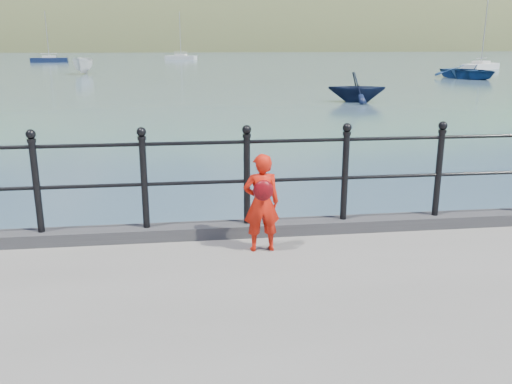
{
  "coord_description": "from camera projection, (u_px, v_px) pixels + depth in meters",
  "views": [
    {
      "loc": [
        -0.1,
        -6.34,
        3.29
      ],
      "look_at": [
        0.7,
        -0.2,
        1.55
      ],
      "focal_mm": 38.0,
      "sensor_mm": 36.0,
      "label": 1
    }
  ],
  "objects": [
    {
      "name": "child",
      "position": [
        262.0,
        202.0,
        5.98
      ],
      "size": [
        0.41,
        0.32,
        1.11
      ],
      "rotation": [
        0.0,
        0.0,
        3.17
      ],
      "color": "red",
      "rests_on": "quay"
    },
    {
      "name": "ground",
      "position": [
        200.0,
        306.0,
        6.95
      ],
      "size": [
        600.0,
        600.0,
        0.0
      ],
      "primitive_type": "plane",
      "color": "#2D4251",
      "rests_on": "ground"
    },
    {
      "name": "sailboat_far",
      "position": [
        481.0,
        67.0,
        62.13
      ],
      "size": [
        6.32,
        5.61,
        9.48
      ],
      "rotation": [
        0.0,
        0.0,
        0.68
      ],
      "color": "silver",
      "rests_on": "ground"
    },
    {
      "name": "launch_navy",
      "position": [
        357.0,
        87.0,
        29.58
      ],
      "size": [
        3.51,
        3.17,
        1.63
      ],
      "primitive_type": "imported",
      "rotation": [
        0.0,
        0.0,
        1.4
      ],
      "color": "black",
      "rests_on": "ground"
    },
    {
      "name": "sailboat_deep",
      "position": [
        181.0,
        58.0,
        93.88
      ],
      "size": [
        5.61,
        3.68,
        8.12
      ],
      "rotation": [
        0.0,
        0.0,
        -0.42
      ],
      "color": "beige",
      "rests_on": "ground"
    },
    {
      "name": "far_shore",
      "position": [
        269.0,
        99.0,
        246.39
      ],
      "size": [
        830.0,
        200.0,
        156.0
      ],
      "color": "#333A21",
      "rests_on": "ground"
    },
    {
      "name": "launch_white",
      "position": [
        83.0,
        66.0,
        53.86
      ],
      "size": [
        1.67,
        4.45,
        1.72
      ],
      "primitive_type": "imported",
      "rotation": [
        0.0,
        0.0,
        0.0
      ],
      "color": "silver",
      "rests_on": "ground"
    },
    {
      "name": "kerb",
      "position": [
        198.0,
        231.0,
        6.52
      ],
      "size": [
        60.0,
        0.3,
        0.15
      ],
      "primitive_type": "cube",
      "color": "#28282B",
      "rests_on": "quay"
    },
    {
      "name": "railing",
      "position": [
        196.0,
        170.0,
        6.32
      ],
      "size": [
        18.11,
        0.11,
        1.2
      ],
      "color": "black",
      "rests_on": "kerb"
    },
    {
      "name": "sailboat_left",
      "position": [
        49.0,
        60.0,
        82.83
      ],
      "size": [
        5.46,
        2.02,
        7.72
      ],
      "rotation": [
        0.0,
        0.0,
        0.07
      ],
      "color": "black",
      "rests_on": "ground"
    },
    {
      "name": "launch_blue",
      "position": [
        469.0,
        72.0,
        47.75
      ],
      "size": [
        5.57,
        6.82,
        1.24
      ],
      "primitive_type": "imported",
      "rotation": [
        0.0,
        0.0,
        0.24
      ],
      "color": "navy",
      "rests_on": "ground"
    }
  ]
}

